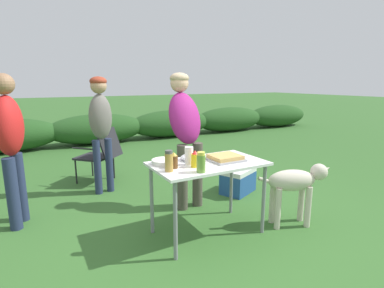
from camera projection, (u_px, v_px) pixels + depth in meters
name	position (u px, v px, depth m)	size (l,w,h in m)	color
ground_plane	(207.00, 232.00, 3.06)	(60.00, 60.00, 0.00)	#336028
shrub_hedge	(98.00, 129.00, 7.38)	(14.40, 0.90, 0.74)	#234C1E
folding_table	(208.00, 170.00, 2.93)	(1.10, 0.64, 0.74)	white
food_tray	(225.00, 158.00, 2.98)	(0.33, 0.30, 0.06)	#9E9EA3
plate_stack	(164.00, 162.00, 2.85)	(0.24, 0.24, 0.04)	white
mixing_bowl	(192.00, 157.00, 2.98)	(0.23, 0.23, 0.06)	silver
paper_cup_stack	(189.00, 156.00, 2.81)	(0.08, 0.08, 0.17)	white
mustard_bottle	(195.00, 159.00, 2.74)	(0.07, 0.07, 0.16)	yellow
spice_jar	(169.00, 161.00, 2.60)	(0.07, 0.07, 0.19)	#B2893D
beer_bottle	(174.00, 161.00, 2.71)	(0.07, 0.07, 0.15)	brown
relish_jar	(201.00, 162.00, 2.58)	(0.08, 0.08, 0.18)	olive
standing_person_in_olive_jacket	(185.00, 125.00, 3.57)	(0.42, 0.52, 1.62)	#4C473D
standing_person_in_gray_fleece	(10.00, 138.00, 3.04)	(0.38, 0.44, 1.59)	#232D4C
standing_person_in_red_jacket	(101.00, 121.00, 3.97)	(0.34, 0.26, 1.58)	#232D4C
dog	(296.00, 183.00, 3.15)	(0.78, 0.39, 0.66)	beige
camp_chair_green_behind_table	(100.00, 152.00, 4.52)	(0.74, 0.74, 0.83)	#232328
cooler_box	(238.00, 180.00, 4.14)	(0.57, 0.49, 0.34)	#234C93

